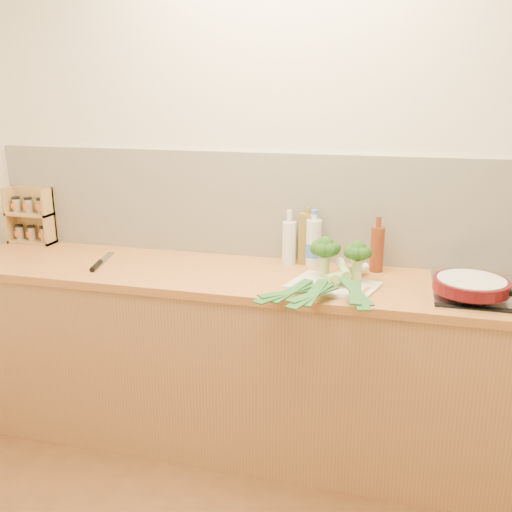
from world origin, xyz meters
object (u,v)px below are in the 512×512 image
(chopping_board, at_px, (333,285))
(skillet, at_px, (472,285))
(gas_hob, at_px, (503,292))
(chefs_knife, at_px, (99,264))
(spice_rack, at_px, (32,219))

(chopping_board, height_order, skillet, skillet)
(gas_hob, height_order, skillet, skillet)
(chopping_board, bearing_deg, gas_hob, 22.05)
(chefs_knife, relative_size, spice_rack, 1.08)
(chefs_knife, xyz_separation_m, skillet, (1.74, -0.04, 0.06))
(chopping_board, xyz_separation_m, spice_rack, (-1.76, 0.33, 0.13))
(chopping_board, bearing_deg, chefs_knife, -164.95)
(chopping_board, xyz_separation_m, skillet, (0.57, -0.02, 0.06))
(chopping_board, bearing_deg, spice_rack, -174.74)
(chopping_board, distance_m, chefs_knife, 1.17)
(skillet, bearing_deg, spice_rack, -165.86)
(gas_hob, bearing_deg, chefs_knife, -178.09)
(gas_hob, bearing_deg, skillet, -144.92)
(skillet, bearing_deg, chopping_board, -159.51)
(gas_hob, relative_size, chopping_board, 1.57)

